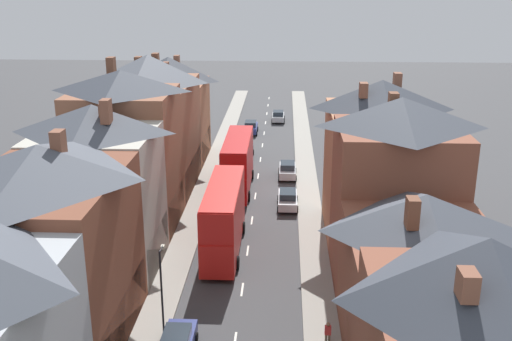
{
  "coord_description": "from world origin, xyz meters",
  "views": [
    {
      "loc": [
        2.67,
        -17.93,
        20.35
      ],
      "look_at": [
        0.02,
        37.0,
        2.27
      ],
      "focal_mm": 42.0,
      "sensor_mm": 36.0,
      "label": 1
    }
  ],
  "objects": [
    {
      "name": "terrace_row_left",
      "position": [
        -10.19,
        20.31,
        6.07
      ],
      "size": [
        8.0,
        65.16,
        13.92
      ],
      "color": "brown",
      "rests_on": "ground"
    },
    {
      "name": "pavement_right",
      "position": [
        5.1,
        38.0,
        0.07
      ],
      "size": [
        2.2,
        104.0,
        0.14
      ],
      "primitive_type": "cube",
      "color": "gray",
      "rests_on": "ground"
    },
    {
      "name": "car_parked_left_a",
      "position": [
        3.1,
        41.75,
        0.84
      ],
      "size": [
        1.9,
        4.12,
        1.67
      ],
      "color": "#B7BABF",
      "rests_on": "ground"
    },
    {
      "name": "pavement_left",
      "position": [
        -5.1,
        38.0,
        0.07
      ],
      "size": [
        2.2,
        104.0,
        0.14
      ],
      "primitive_type": "cube",
      "color": "gray",
      "rests_on": "ground"
    },
    {
      "name": "double_decker_bus_mid_street",
      "position": [
        -1.81,
        23.94,
        2.82
      ],
      "size": [
        2.74,
        10.8,
        5.3
      ],
      "color": "red",
      "rests_on": "ground"
    },
    {
      "name": "pedestrian_near_right",
      "position": [
        5.32,
        11.46,
        1.03
      ],
      "size": [
        0.36,
        0.22,
        1.61
      ],
      "color": "brown",
      "rests_on": "pavement_right"
    },
    {
      "name": "street_lamp",
      "position": [
        -4.25,
        12.52,
        3.24
      ],
      "size": [
        0.2,
        1.12,
        5.5
      ],
      "color": "black",
      "rests_on": "ground"
    },
    {
      "name": "double_decker_bus_lead",
      "position": [
        -1.81,
        37.69,
        2.82
      ],
      "size": [
        2.74,
        10.8,
        5.3
      ],
      "color": "#B70F0F",
      "rests_on": "ground"
    },
    {
      "name": "car_parked_right_a",
      "position": [
        -1.8,
        59.83,
        0.85
      ],
      "size": [
        1.9,
        4.23,
        1.7
      ],
      "color": "navy",
      "rests_on": "ground"
    },
    {
      "name": "car_mid_white",
      "position": [
        3.1,
        33.27,
        0.82
      ],
      "size": [
        1.9,
        4.3,
        1.62
      ],
      "color": "silver",
      "rests_on": "ground"
    },
    {
      "name": "terrace_row_right",
      "position": [
        10.18,
        11.35,
        5.79
      ],
      "size": [
        8.0,
        43.64,
        12.95
      ],
      "color": "#BCB7A8",
      "rests_on": "ground"
    },
    {
      "name": "car_mid_black",
      "position": [
        -1.8,
        48.67,
        0.8
      ],
      "size": [
        1.9,
        3.89,
        1.58
      ],
      "color": "black",
      "rests_on": "ground"
    },
    {
      "name": "car_parked_left_b",
      "position": [
        1.8,
        66.72,
        0.81
      ],
      "size": [
        1.9,
        4.0,
        1.6
      ],
      "color": "#B7BABF",
      "rests_on": "ground"
    },
    {
      "name": "centre_line_dashes",
      "position": [
        0.0,
        36.0,
        0.01
      ],
      "size": [
        0.14,
        97.8,
        0.01
      ],
      "color": "silver",
      "rests_on": "ground"
    }
  ]
}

